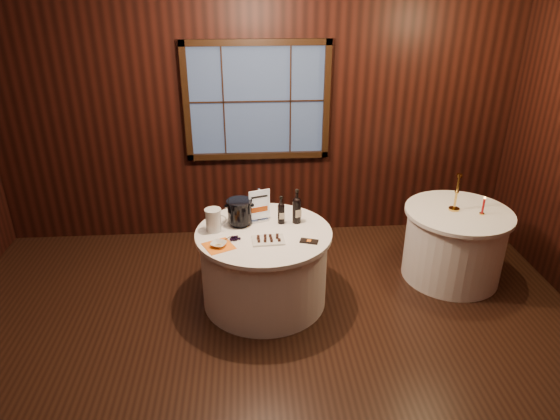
{
  "coord_description": "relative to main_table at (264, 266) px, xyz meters",
  "views": [
    {
      "loc": [
        -0.14,
        -3.12,
        2.95
      ],
      "look_at": [
        0.15,
        0.9,
        1.03
      ],
      "focal_mm": 32.0,
      "sensor_mm": 36.0,
      "label": 1
    }
  ],
  "objects": [
    {
      "name": "cracker_bowl",
      "position": [
        -0.41,
        -0.25,
        0.4
      ],
      "size": [
        0.18,
        0.18,
        0.03
      ],
      "primitive_type": "imported",
      "rotation": [
        0.0,
        0.0,
        -0.38
      ],
      "color": "white",
      "rests_on": "orange_napkin"
    },
    {
      "name": "glass_pitcher",
      "position": [
        -0.46,
        0.05,
        0.49
      ],
      "size": [
        0.2,
        0.15,
        0.22
      ],
      "rotation": [
        0.0,
        0.0,
        -0.14
      ],
      "color": "silver",
      "rests_on": "main_table"
    },
    {
      "name": "orange_napkin",
      "position": [
        -0.41,
        -0.25,
        0.38
      ],
      "size": [
        0.32,
        0.32,
        0.0
      ],
      "primitive_type": "cube",
      "rotation": [
        0.0,
        0.0,
        0.45
      ],
      "color": "orange",
      "rests_on": "main_table"
    },
    {
      "name": "chocolate_box",
      "position": [
        0.4,
        -0.23,
        0.39
      ],
      "size": [
        0.18,
        0.13,
        0.01
      ],
      "primitive_type": "cube",
      "rotation": [
        0.0,
        0.0,
        -0.31
      ],
      "color": "black",
      "rests_on": "main_table"
    },
    {
      "name": "brass_candlestick",
      "position": [
        1.95,
        0.33,
        0.52
      ],
      "size": [
        0.11,
        0.11,
        0.39
      ],
      "color": "gold",
      "rests_on": "side_table"
    },
    {
      "name": "grape_bunch",
      "position": [
        -0.27,
        -0.15,
        0.4
      ],
      "size": [
        0.16,
        0.06,
        0.04
      ],
      "rotation": [
        0.0,
        0.0,
        0.04
      ],
      "color": "black",
      "rests_on": "main_table"
    },
    {
      "name": "back_wall",
      "position": [
        0.0,
        1.48,
        1.16
      ],
      "size": [
        6.0,
        0.1,
        3.0
      ],
      "color": "black",
      "rests_on": "ground"
    },
    {
      "name": "main_table",
      "position": [
        0.0,
        0.0,
        0.0
      ],
      "size": [
        1.28,
        1.28,
        0.77
      ],
      "color": "white",
      "rests_on": "ground"
    },
    {
      "name": "ice_bucket",
      "position": [
        -0.22,
        0.16,
        0.51
      ],
      "size": [
        0.25,
        0.25,
        0.25
      ],
      "color": "black",
      "rests_on": "main_table"
    },
    {
      "name": "red_candle",
      "position": [
        2.19,
        0.21,
        0.46
      ],
      "size": [
        0.05,
        0.05,
        0.19
      ],
      "color": "gold",
      "rests_on": "side_table"
    },
    {
      "name": "port_bottle_right",
      "position": [
        0.33,
        0.16,
        0.53
      ],
      "size": [
        0.08,
        0.09,
        0.34
      ],
      "rotation": [
        0.0,
        0.0,
        0.34
      ],
      "color": "black",
      "rests_on": "main_table"
    },
    {
      "name": "sign_stand",
      "position": [
        -0.03,
        0.22,
        0.5
      ],
      "size": [
        0.2,
        0.15,
        0.34
      ],
      "rotation": [
        0.0,
        0.0,
        0.32
      ],
      "color": "#B0B0B7",
      "rests_on": "main_table"
    },
    {
      "name": "ground",
      "position": [
        0.0,
        -1.0,
        -0.39
      ],
      "size": [
        6.0,
        6.0,
        0.0
      ],
      "primitive_type": "plane",
      "color": "black",
      "rests_on": "ground"
    },
    {
      "name": "side_table",
      "position": [
        2.0,
        0.3,
        0.0
      ],
      "size": [
        1.08,
        1.08,
        0.77
      ],
      "color": "white",
      "rests_on": "ground"
    },
    {
      "name": "chocolate_plate",
      "position": [
        0.03,
        -0.19,
        0.4
      ],
      "size": [
        0.3,
        0.21,
        0.04
      ],
      "rotation": [
        0.0,
        0.0,
        0.06
      ],
      "color": "white",
      "rests_on": "main_table"
    },
    {
      "name": "port_bottle_left",
      "position": [
        0.18,
        0.16,
        0.5
      ],
      "size": [
        0.07,
        0.07,
        0.28
      ],
      "rotation": [
        0.0,
        0.0,
        0.14
      ],
      "color": "black",
      "rests_on": "main_table"
    }
  ]
}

